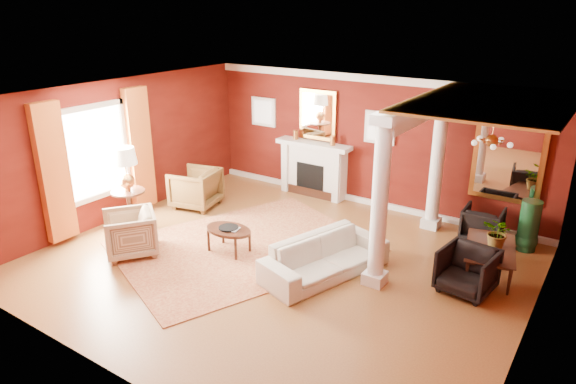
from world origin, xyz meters
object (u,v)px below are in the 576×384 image
Objects in this scene: dining_table at (492,253)px; sofa at (325,251)px; armchair_stripe at (130,231)px; armchair_leopard at (195,186)px; coffee_table at (229,231)px; side_table at (126,173)px.

sofa is at bearing 112.48° from dining_table.
dining_table is (5.61, 2.88, -0.06)m from armchair_stripe.
sofa is 4.10m from armchair_leopard.
armchair_stripe reaches higher than dining_table.
sofa is at bearing 7.50° from coffee_table.
sofa reaches higher than dining_table.
coffee_table is (-1.88, -0.25, -0.02)m from sofa.
dining_table is at bearing -37.61° from sofa.
sofa is 2.45× the size of coffee_table.
armchair_stripe reaches higher than coffee_table.
coffee_table is at bearing 5.42° from side_table.
coffee_table is at bearing 44.92° from armchair_leopard.
armchair_leopard is 1.73m from side_table.
dining_table is at bearing 63.16° from armchair_stripe.
side_table is at bearing -24.77° from armchair_leopard.
armchair_stripe is at bearing 129.33° from sofa.
side_table reaches higher than dining_table.
dining_table is (2.30, 1.58, -0.05)m from sofa.
coffee_table is at bearing 115.36° from sofa.
side_table is 6.95m from dining_table.
armchair_leopard reaches higher than armchair_stripe.
side_table is (-4.30, -0.48, 0.71)m from sofa.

